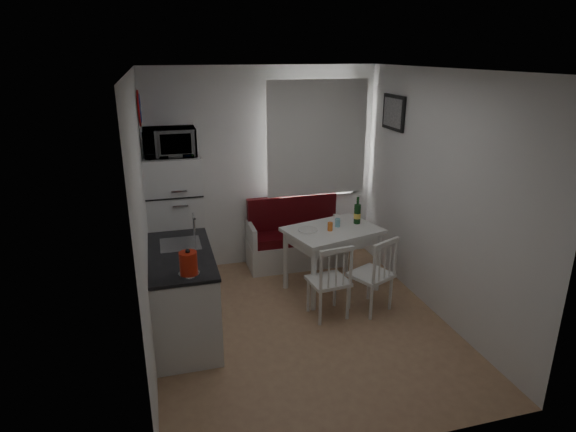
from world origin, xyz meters
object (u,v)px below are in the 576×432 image
fridge (176,221)px  wine_bottle (357,210)px  bench (295,243)px  chair_left (331,275)px  kitchen_counter (183,294)px  chair_right (375,268)px  kettle (189,263)px  dining_table (332,236)px  microwave (170,142)px

fridge → wine_bottle: 2.20m
bench → chair_left: bench is taller
bench → chair_left: bearing=-91.3°
fridge → kitchen_counter: bearing=-90.9°
fridge → wine_bottle: bearing=-16.1°
chair_left → wine_bottle: wine_bottle is taller
kitchen_counter → fridge: (0.02, 1.24, 0.35)m
chair_right → fridge: 2.44m
bench → wine_bottle: bearing=-51.8°
wine_bottle → kettle: bearing=-150.6°
dining_table → chair_right: bearing=-84.5°
dining_table → chair_left: bearing=-126.1°
bench → dining_table: bearing=-75.2°
wine_bottle → bench: bearing=128.2°
kitchen_counter → chair_left: bearing=-4.5°
dining_table → fridge: bearing=142.8°
bench → wine_bottle: 1.12m
kitchen_counter → bench: size_ratio=1.03×
dining_table → chair_right: size_ratio=2.21×
fridge → dining_table: bearing=-21.9°
bench → fridge: fridge is taller
wine_bottle → chair_left: bearing=-128.3°
dining_table → microwave: 2.17m
chair_right → microwave: bearing=121.4°
chair_right → kitchen_counter: bearing=151.2°
chair_right → microwave: 2.70m
kitchen_counter → kettle: (0.05, -0.54, 0.57)m
chair_left → wine_bottle: (0.60, 0.76, 0.42)m
kettle → wine_bottle: 2.39m
kitchen_counter → chair_left: size_ratio=2.86×
kitchen_counter → fridge: bearing=89.1°
bench → chair_right: size_ratio=2.37×
kettle → bench: bearing=51.3°
bench → wine_bottle: (0.57, -0.72, 0.64)m
bench → microwave: (-1.54, -0.16, 1.47)m
bench → microwave: bearing=-174.1°
kettle → chair_right: bearing=11.8°
kitchen_counter → kettle: kitchen_counter is taller
wine_bottle → fridge: bearing=163.9°
fridge → kettle: bearing=-89.0°
bench → kettle: size_ratio=5.19×
dining_table → fridge: 1.90m
microwave → kettle: (0.03, -1.73, -0.75)m
kitchen_counter → chair_left: kitchen_counter is taller
dining_table → chair_right: (0.25, -0.66, -0.15)m
microwave → wine_bottle: (2.11, -0.56, -0.83)m
wine_bottle → kitchen_counter: bearing=-163.3°
chair_right → microwave: (-2.01, 1.32, 1.23)m
kitchen_counter → kettle: bearing=-84.7°
kitchen_counter → chair_right: bearing=-3.5°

